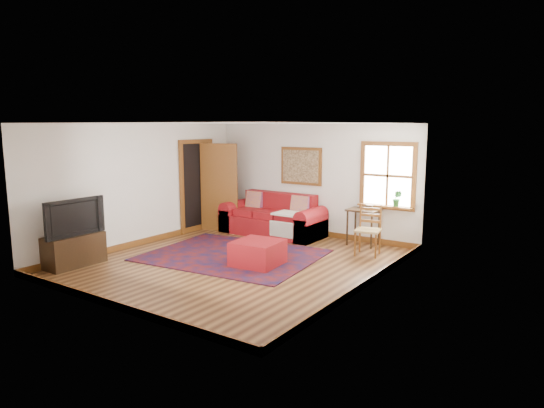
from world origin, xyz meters
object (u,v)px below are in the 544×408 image
Objects in this scene: red_ottoman at (258,253)px; ladder_back_chair at (369,228)px; media_cabinet at (74,250)px; side_table at (363,215)px; red_leather_sofa at (274,221)px.

red_ottoman is 0.81× the size of ladder_back_chair.
media_cabinet is (-4.00, -3.65, -0.24)m from ladder_back_chair.
side_table reaches higher than red_ottoman.
red_leather_sofa is 2.46× the size of ladder_back_chair.
red_leather_sofa is 2.32× the size of media_cabinet.
red_ottoman is 2.26m from ladder_back_chair.
red_ottoman is 1.03× the size of side_table.
media_cabinet reaches higher than red_ottoman.
ladder_back_chair reaches higher than red_leather_sofa.
ladder_back_chair is (1.32, 1.81, 0.30)m from red_ottoman.
red_leather_sofa reaches higher than media_cabinet.
side_table is at bearing 5.08° from red_leather_sofa.
ladder_back_chair is (0.39, -0.63, -0.11)m from side_table.
side_table is 5.61m from media_cabinet.
side_table is at bearing 121.58° from ladder_back_chair.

